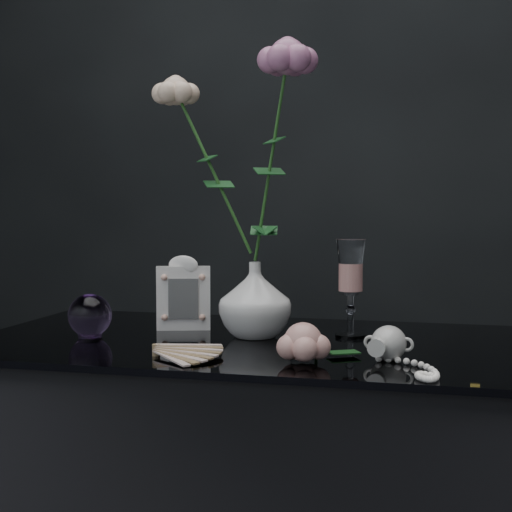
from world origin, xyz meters
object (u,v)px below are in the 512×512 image
(picture_frame, at_px, (183,293))
(wine_glass, at_px, (351,288))
(loose_rose, at_px, (303,343))
(pearl_jar, at_px, (389,342))
(vase, at_px, (255,300))
(paperweight, at_px, (90,315))

(picture_frame, bearing_deg, wine_glass, -16.58)
(loose_rose, height_order, pearl_jar, loose_rose)
(vase, xyz_separation_m, wine_glass, (0.18, 0.05, 0.02))
(picture_frame, xyz_separation_m, paperweight, (-0.14, -0.12, -0.03))
(vase, xyz_separation_m, picture_frame, (-0.16, 0.05, 0.00))
(wine_glass, height_order, picture_frame, wine_glass)
(vase, bearing_deg, picture_frame, 164.07)
(wine_glass, xyz_separation_m, loose_rose, (-0.04, -0.26, -0.06))
(pearl_jar, bearing_deg, vase, 155.04)
(vase, bearing_deg, loose_rose, -57.37)
(wine_glass, xyz_separation_m, paperweight, (-0.48, -0.12, -0.05))
(paperweight, bearing_deg, loose_rose, -16.85)
(paperweight, relative_size, loose_rose, 0.44)
(loose_rose, xyz_separation_m, pearl_jar, (0.13, 0.05, -0.00))
(loose_rose, distance_m, pearl_jar, 0.14)
(vase, relative_size, loose_rose, 0.75)
(vase, bearing_deg, pearl_jar, -30.23)
(pearl_jar, bearing_deg, wine_glass, 119.12)
(wine_glass, distance_m, loose_rose, 0.27)
(vase, height_order, pearl_jar, vase)
(wine_glass, xyz_separation_m, picture_frame, (-0.33, -0.00, -0.02))
(pearl_jar, bearing_deg, paperweight, 177.42)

